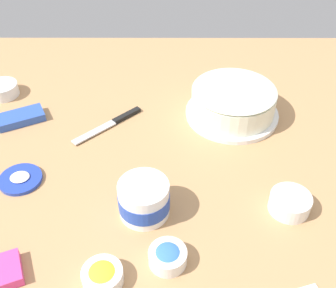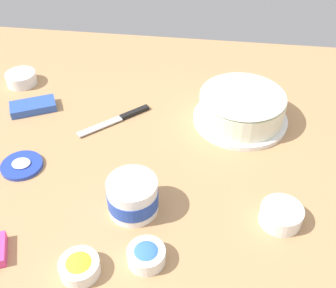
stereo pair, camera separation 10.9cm
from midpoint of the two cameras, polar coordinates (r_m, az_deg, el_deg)
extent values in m
plane|color=tan|center=(1.06, -3.25, -4.34)|extent=(1.54, 1.54, 0.00)
cylinder|color=white|center=(1.25, 12.35, 3.31)|extent=(0.28, 0.28, 0.01)
cylinder|color=brown|center=(1.23, 12.59, 4.66)|extent=(0.23, 0.23, 0.06)
cylinder|color=white|center=(1.23, 12.63, 4.85)|extent=(0.25, 0.25, 0.07)
ellipsoid|color=white|center=(1.20, 12.91, 6.42)|extent=(0.25, 0.25, 0.02)
cylinder|color=white|center=(0.95, -1.59, -7.33)|extent=(0.12, 0.12, 0.09)
cylinder|color=#2347B2|center=(0.95, -1.58, -7.51)|extent=(0.12, 0.12, 0.04)
cylinder|color=white|center=(0.92, -1.63, -5.74)|extent=(0.10, 0.10, 0.01)
cylinder|color=#233DAD|center=(1.12, -16.89, -2.97)|extent=(0.11, 0.11, 0.01)
ellipsoid|color=white|center=(1.12, -16.97, -2.67)|extent=(0.05, 0.04, 0.01)
cube|color=silver|center=(1.20, -6.81, 2.31)|extent=(0.12, 0.11, 0.00)
cube|color=black|center=(1.25, -2.13, 4.28)|extent=(0.08, 0.08, 0.01)
cylinder|color=white|center=(0.99, 18.41, -9.42)|extent=(0.10, 0.10, 0.04)
cylinder|color=pink|center=(0.99, 18.45, -9.28)|extent=(0.08, 0.08, 0.01)
ellipsoid|color=pink|center=(0.98, 18.54, -9.01)|extent=(0.07, 0.07, 0.02)
cylinder|color=white|center=(0.88, -8.48, -16.61)|extent=(0.08, 0.08, 0.03)
cylinder|color=yellow|center=(0.88, -8.52, -16.41)|extent=(0.07, 0.07, 0.01)
ellipsoid|color=yellow|center=(0.87, -8.56, -16.16)|extent=(0.06, 0.06, 0.02)
cylinder|color=white|center=(0.88, 0.65, -15.31)|extent=(0.08, 0.08, 0.03)
cylinder|color=blue|center=(0.88, 0.66, -15.09)|extent=(0.07, 0.07, 0.01)
ellipsoid|color=blue|center=(0.87, 0.66, -14.84)|extent=(0.06, 0.06, 0.02)
cylinder|color=white|center=(1.45, -17.51, 8.53)|extent=(0.10, 0.10, 0.04)
cylinder|color=green|center=(1.45, -17.52, 8.58)|extent=(0.08, 0.08, 0.01)
ellipsoid|color=green|center=(1.44, -17.58, 8.81)|extent=(0.07, 0.07, 0.02)
cube|color=#2D51B2|center=(1.31, -15.84, 4.90)|extent=(0.15, 0.12, 0.02)
camera|label=1|loc=(0.05, -87.13, 2.49)|focal=44.30mm
camera|label=2|loc=(0.05, 92.87, -2.49)|focal=44.30mm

